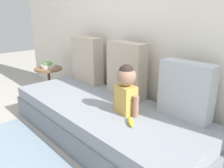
% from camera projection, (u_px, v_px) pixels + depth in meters
% --- Properties ---
extents(ground_plane, '(12.00, 12.00, 0.00)m').
position_uv_depth(ground_plane, '(102.00, 136.00, 2.37)').
color(ground_plane, '#B2ADA3').
extents(back_wall, '(5.50, 0.10, 2.44)m').
position_uv_depth(back_wall, '(142.00, 18.00, 2.36)').
color(back_wall, silver).
rests_on(back_wall, ground).
extents(couch, '(2.30, 0.91, 0.38)m').
position_uv_depth(couch, '(102.00, 121.00, 2.31)').
color(couch, gray).
rests_on(couch, ground).
extents(throw_pillow_left, '(0.47, 0.16, 0.59)m').
position_uv_depth(throw_pillow_left, '(87.00, 60.00, 2.88)').
color(throw_pillow_left, '#C1B29E').
rests_on(throw_pillow_left, couch).
extents(throw_pillow_center, '(0.46, 0.16, 0.59)m').
position_uv_depth(throw_pillow_center, '(126.00, 70.00, 2.39)').
color(throw_pillow_center, '#C1B29E').
rests_on(throw_pillow_center, couch).
extents(throw_pillow_right, '(0.47, 0.16, 0.50)m').
position_uv_depth(throw_pillow_right, '(186.00, 90.00, 1.90)').
color(throw_pillow_right, '#B2BCC6').
rests_on(throw_pillow_right, couch).
extents(toddler, '(0.30, 0.18, 0.46)m').
position_uv_depth(toddler, '(126.00, 87.00, 1.98)').
color(toddler, gold).
rests_on(toddler, couch).
extents(banana, '(0.16, 0.14, 0.04)m').
position_uv_depth(banana, '(131.00, 121.00, 1.85)').
color(banana, yellow).
rests_on(banana, couch).
extents(side_table, '(0.42, 0.42, 0.46)m').
position_uv_depth(side_table, '(49.00, 74.00, 3.41)').
color(side_table, brown).
rests_on(side_table, ground).
extents(fruit_bowl, '(0.21, 0.21, 0.10)m').
position_uv_depth(fruit_bowl, '(48.00, 65.00, 3.36)').
color(fruit_bowl, silver).
rests_on(fruit_bowl, side_table).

